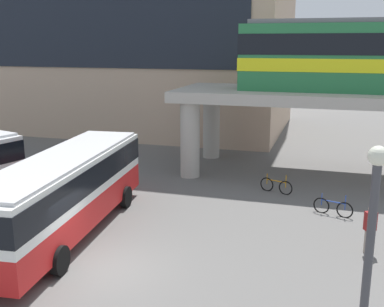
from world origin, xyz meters
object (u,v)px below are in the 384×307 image
object	(u,v)px
station_building	(113,9)
bicycle_blue	(333,207)
bus_main	(64,187)
bicycle_orange	(276,186)
pedestrian_near_building	(370,230)

from	to	relation	value
station_building	bicycle_blue	xyz separation A→B (m)	(19.75, -19.20, -10.10)
station_building	bus_main	world-z (taller)	station_building
bicycle_orange	bicycle_blue	size ratio (longest dim) A/B	0.99
bus_main	pedestrian_near_building	bearing A→B (deg)	8.84
bicycle_orange	pedestrian_near_building	size ratio (longest dim) A/B	0.95
station_building	bicycle_orange	size ratio (longest dim) A/B	18.05
bicycle_blue	station_building	bearing A→B (deg)	135.80
station_building	bicycle_blue	world-z (taller)	station_building
bicycle_blue	pedestrian_near_building	distance (m)	3.81
bus_main	bicycle_orange	world-z (taller)	bus_main
bus_main	bicycle_orange	size ratio (longest dim) A/B	6.57
bicycle_blue	pedestrian_near_building	world-z (taller)	pedestrian_near_building
bus_main	bicycle_blue	world-z (taller)	bus_main
bicycle_orange	pedestrian_near_building	xyz separation A→B (m)	(4.06, -6.06, 0.49)
bus_main	bicycle_blue	size ratio (longest dim) A/B	6.53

